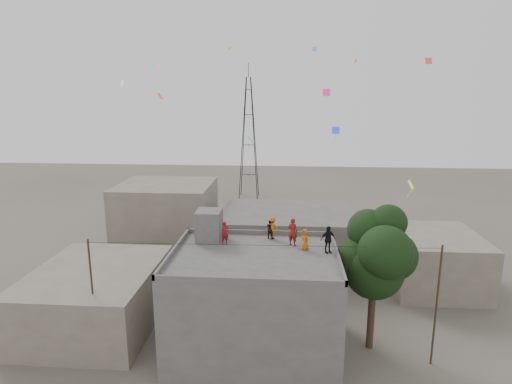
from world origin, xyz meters
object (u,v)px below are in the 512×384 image
Objects in this scene: stair_head_box at (209,225)px; person_dark_adult at (328,239)px; transmission_tower at (249,138)px; person_red_adult at (293,232)px; tree at (378,255)px.

stair_head_box reaches higher than person_dark_adult.
person_red_adult is at bearing -80.63° from transmission_tower.
tree is 0.45× the size of transmission_tower.
person_dark_adult is at bearing 175.36° from person_red_adult.
tree is 5.40× the size of person_dark_adult.
stair_head_box is at bearing -88.77° from transmission_tower.
stair_head_box is at bearing 17.09° from person_red_adult.
stair_head_box is 1.12× the size of person_red_adult.
transmission_tower is at bearing 91.23° from stair_head_box.
transmission_tower reaches higher than person_dark_adult.
person_dark_adult is at bearing -13.47° from stair_head_box.
tree reaches higher than person_dark_adult.
tree is (10.57, -2.00, -1.00)m from stair_head_box.
stair_head_box is 7.82m from person_dark_adult.
person_red_adult is (-5.08, 1.34, 0.89)m from tree.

